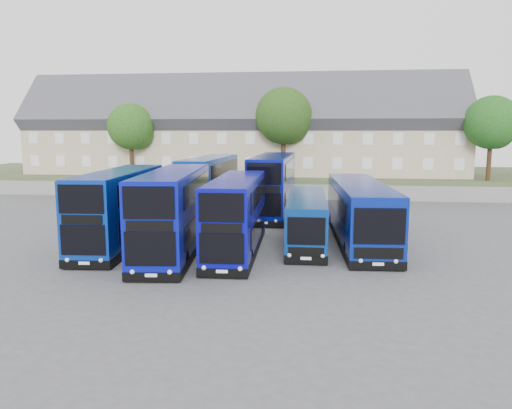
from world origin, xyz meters
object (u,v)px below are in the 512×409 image
object	(u,v)px
dd_front_left	(120,210)
dd_front_mid	(174,213)
tree_east	(493,125)
coach_east_a	(306,220)
tree_west	(132,128)
tree_mid	(285,118)

from	to	relation	value
dd_front_left	dd_front_mid	distance (m)	4.00
dd_front_left	tree_east	size ratio (longest dim) A/B	1.39
coach_east_a	dd_front_mid	bearing A→B (deg)	-155.99
dd_front_mid	tree_west	distance (m)	27.08
dd_front_mid	coach_east_a	distance (m)	8.15
coach_east_a	tree_west	bearing A→B (deg)	130.96
tree_east	coach_east_a	bearing A→B (deg)	-129.93
coach_east_a	tree_east	size ratio (longest dim) A/B	1.32
dd_front_mid	tree_east	world-z (taller)	tree_east
dd_front_mid	tree_mid	size ratio (longest dim) A/B	1.28
dd_front_mid	tree_west	world-z (taller)	tree_west
dd_front_left	coach_east_a	xyz separation A→B (m)	(11.07, 2.03, -0.75)
tree_west	dd_front_mid	bearing A→B (deg)	-64.72
tree_west	tree_mid	distance (m)	16.04
dd_front_left	coach_east_a	distance (m)	11.28
dd_front_left	tree_mid	distance (m)	25.33
dd_front_mid	tree_mid	bearing A→B (deg)	73.67
tree_west	tree_mid	xyz separation A→B (m)	(16.00, 0.50, 1.02)
tree_west	tree_mid	size ratio (longest dim) A/B	0.83
dd_front_mid	coach_east_a	world-z (taller)	dd_front_mid
tree_west	tree_east	size ratio (longest dim) A/B	0.94
dd_front_left	tree_east	distance (m)	36.68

